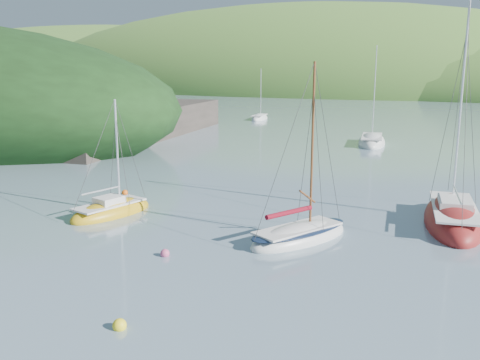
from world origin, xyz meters
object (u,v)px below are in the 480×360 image
at_px(daysailer_white, 299,236).
at_px(distant_sloop_c, 260,118).
at_px(sloop_red, 453,220).
at_px(distant_sloop_a, 372,143).
at_px(sailboat_yellow, 111,212).

bearing_deg(daysailer_white, distant_sloop_c, 141.76).
distance_m(sloop_red, distant_sloop_c, 56.77).
xyz_separation_m(sloop_red, distant_sloop_a, (-11.11, 27.38, -0.04)).
xyz_separation_m(sailboat_yellow, distant_sloop_c, (-15.50, 53.03, -0.02)).
bearing_deg(sailboat_yellow, distant_sloop_a, 89.52).
height_order(sloop_red, distant_sloop_c, sloop_red).
relative_size(sloop_red, distant_sloop_c, 1.50).
height_order(sailboat_yellow, distant_sloop_c, distant_sloop_c).
height_order(daysailer_white, distant_sloop_c, daysailer_white).
bearing_deg(daysailer_white, distant_sloop_a, 122.47).
bearing_deg(distant_sloop_c, sloop_red, -65.25).
bearing_deg(daysailer_white, sailboat_yellow, -151.94).
bearing_deg(distant_sloop_a, sloop_red, -80.25).
bearing_deg(distant_sloop_a, daysailer_white, -94.47).
relative_size(sailboat_yellow, distant_sloop_a, 0.63).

